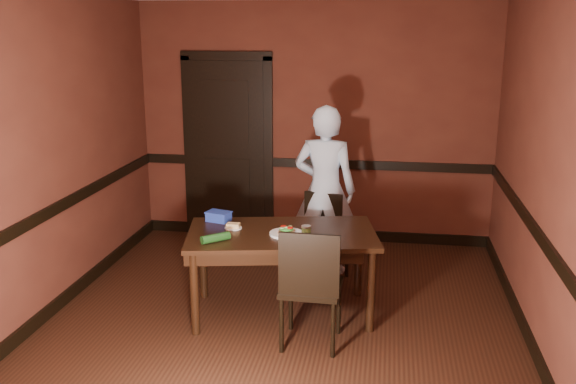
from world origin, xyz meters
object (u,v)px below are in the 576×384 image
(person, at_px, (325,190))
(sandwich_plate, at_px, (286,232))
(cheese_saucer, at_px, (233,226))
(chair_near, at_px, (311,285))
(dining_table, at_px, (282,273))
(chair_far, at_px, (326,239))
(sauce_jar, at_px, (306,231))
(food_tub, at_px, (219,216))

(person, relative_size, sandwich_plate, 5.97)
(cheese_saucer, bearing_deg, sandwich_plate, -10.99)
(sandwich_plate, distance_m, cheese_saucer, 0.49)
(chair_near, relative_size, sandwich_plate, 3.44)
(dining_table, height_order, person, person)
(chair_far, bearing_deg, dining_table, -95.49)
(chair_far, bearing_deg, sandwich_plate, -91.10)
(person, distance_m, sandwich_plate, 1.15)
(chair_far, height_order, sauce_jar, chair_far)
(sandwich_plate, xyz_separation_m, sauce_jar, (0.17, -0.03, 0.03))
(chair_near, relative_size, person, 0.58)
(dining_table, bearing_deg, cheese_saucer, 165.12)
(chair_near, bearing_deg, food_tub, -36.00)
(sandwich_plate, bearing_deg, person, 79.68)
(person, bearing_deg, cheese_saucer, 61.82)
(dining_table, xyz_separation_m, chair_near, (0.31, -0.50, 0.12))
(chair_near, xyz_separation_m, sandwich_plate, (-0.26, 0.43, 0.28))
(dining_table, distance_m, chair_far, 0.86)
(chair_far, bearing_deg, sauce_jar, -80.11)
(cheese_saucer, relative_size, food_tub, 0.61)
(dining_table, xyz_separation_m, food_tub, (-0.61, 0.21, 0.42))
(sandwich_plate, distance_m, sauce_jar, 0.17)
(sauce_jar, distance_m, cheese_saucer, 0.66)
(chair_near, distance_m, food_tub, 1.20)
(dining_table, distance_m, person, 1.20)
(chair_far, height_order, cheese_saucer, chair_far)
(chair_near, relative_size, food_tub, 4.03)
(dining_table, bearing_deg, sauce_jar, -33.89)
(sauce_jar, height_order, cheese_saucer, sauce_jar)
(cheese_saucer, bearing_deg, food_tub, 133.87)
(person, relative_size, sauce_jar, 17.77)
(dining_table, relative_size, food_tub, 6.56)
(sauce_jar, relative_size, food_tub, 0.39)
(chair_far, bearing_deg, cheese_saucer, -118.36)
(dining_table, height_order, chair_near, chair_near)
(chair_near, distance_m, person, 1.61)
(chair_near, xyz_separation_m, sauce_jar, (-0.09, 0.40, 0.30))
(chair_near, distance_m, cheese_saucer, 0.95)
(person, height_order, food_tub, person)
(dining_table, xyz_separation_m, sauce_jar, (0.22, -0.09, 0.42))
(person, bearing_deg, food_tub, 49.88)
(sandwich_plate, bearing_deg, cheese_saucer, 169.01)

